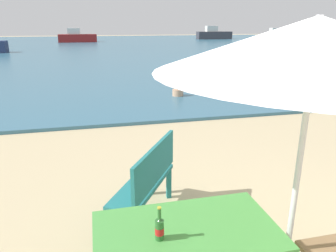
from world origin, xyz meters
TOP-DOWN VIEW (x-y plane):
  - sea_water at (0.00, 30.00)m, footprint 120.00×50.00m
  - picnic_table_green at (-1.11, 0.04)m, footprint 1.40×0.80m
  - beer_bottle_amber at (-1.33, -0.03)m, footprint 0.07×0.07m
  - patio_umbrella at (-0.32, -0.12)m, footprint 2.10×2.10m
  - bench_teal_center at (-1.19, 1.33)m, footprint 0.94×1.21m
  - swimmer_person at (0.81, 7.44)m, footprint 0.34×0.34m
  - boat_barge at (14.81, 40.72)m, footprint 4.79×1.31m
  - boat_cargo_ship at (-3.20, 37.50)m, footprint 4.29×1.17m
  - boat_tanker at (22.14, 36.85)m, footprint 4.14×1.13m

SIDE VIEW (x-z plane):
  - sea_water at x=0.00m, z-range 0.00..0.08m
  - swimmer_person at x=0.81m, z-range 0.03..0.44m
  - bench_teal_center at x=-1.19m, z-range 0.07..1.02m
  - boat_tanker at x=22.14m, z-range -0.13..1.37m
  - boat_cargo_ship at x=-3.20m, z-range -0.14..1.42m
  - picnic_table_green at x=-1.11m, z-range 0.27..1.03m
  - boat_barge at x=14.81m, z-range -0.16..1.58m
  - beer_bottle_amber at x=-1.33m, z-range 0.72..0.99m
  - patio_umbrella at x=-0.32m, z-range 0.97..3.27m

